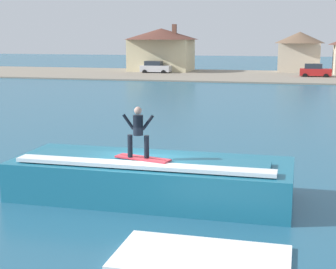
{
  "coord_description": "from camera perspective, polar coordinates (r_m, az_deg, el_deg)",
  "views": [
    {
      "loc": [
        4.83,
        -15.91,
        5.32
      ],
      "look_at": [
        0.16,
        2.48,
        1.74
      ],
      "focal_mm": 55.62,
      "sensor_mm": 36.0,
      "label": 1
    }
  ],
  "objects": [
    {
      "name": "car_near_shore",
      "position": [
        75.36,
        -1.4,
        7.37
      ],
      "size": [
        4.28,
        2.21,
        1.86
      ],
      "color": "silver",
      "rests_on": "ground_plane"
    },
    {
      "name": "shoreline_bank",
      "position": [
        71.22,
        10.39,
        6.32
      ],
      "size": [
        120.0,
        21.13,
        0.18
      ],
      "color": "gray",
      "rests_on": "ground_plane"
    },
    {
      "name": "house_small_cottage",
      "position": [
        79.83,
        14.19,
        8.99
      ],
      "size": [
        7.31,
        7.31,
        5.99
      ],
      "color": "beige",
      "rests_on": "ground_plane"
    },
    {
      "name": "house_with_chimney",
      "position": [
        79.41,
        -0.74,
        9.6
      ],
      "size": [
        11.18,
        11.18,
        7.08
      ],
      "color": "beige",
      "rests_on": "ground_plane"
    },
    {
      "name": "whitewater_patch",
      "position": [
        12.99,
        3.73,
        -13.28
      ],
      "size": [
        4.23,
        2.35,
        0.1
      ],
      "color": "white",
      "rests_on": "ground_plane"
    },
    {
      "name": "wave_crest",
      "position": [
        17.38,
        -1.88,
        -4.8
      ],
      "size": [
        9.22,
        3.44,
        1.44
      ],
      "color": "#1D6985",
      "rests_on": "ground_plane"
    },
    {
      "name": "surfer",
      "position": [
        16.51,
        -3.29,
        0.53
      ],
      "size": [
        1.05,
        0.32,
        1.64
      ],
      "color": "black",
      "rests_on": "surfboard"
    },
    {
      "name": "ground_plane",
      "position": [
        17.46,
        -2.54,
        -7.06
      ],
      "size": [
        260.0,
        260.0,
        0.0
      ],
      "primitive_type": "plane",
      "color": "#245976"
    },
    {
      "name": "car_far_shore",
      "position": [
        70.5,
        15.81,
        6.74
      ],
      "size": [
        3.98,
        2.06,
        1.86
      ],
      "color": "red",
      "rests_on": "ground_plane"
    },
    {
      "name": "surfboard",
      "position": [
        16.72,
        -2.78,
        -2.63
      ],
      "size": [
        1.92,
        0.93,
        0.06
      ],
      "color": "#D8333F",
      "rests_on": "wave_crest"
    }
  ]
}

